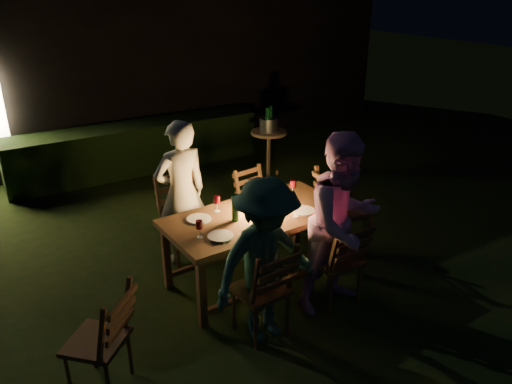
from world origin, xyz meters
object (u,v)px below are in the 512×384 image
person_opp_right (343,224)px  bottle_bucket_b (270,120)px  chair_near_left (262,305)px  bottle_bucket_a (268,123)px  chair_end (341,224)px  chair_spare (101,357)px  side_table (269,137)px  chair_far_left (186,235)px  chair_far_right (258,218)px  dining_table (256,221)px  lantern (257,198)px  person_opp_left (266,262)px  bottle_table (235,208)px  chair_near_right (336,275)px  ice_bucket (269,125)px

person_opp_right → bottle_bucket_b: (1.32, 3.35, 0.04)m
chair_near_left → bottle_bucket_a: bearing=52.5°
chair_end → person_opp_right: person_opp_right is taller
chair_spare → side_table: size_ratio=1.26×
chair_far_left → chair_far_right: bearing=-178.9°
chair_far_right → bottle_bucket_a: 2.16m
chair_far_right → bottle_bucket_b: size_ratio=2.90×
dining_table → chair_near_left: bearing=-120.2°
chair_far_right → lantern: size_ratio=2.65×
person_opp_left → bottle_table: (0.16, 0.83, 0.15)m
chair_near_left → bottle_bucket_b: bearing=51.9°
dining_table → lantern: bearing=45.0°
chair_near_right → chair_far_left: chair_far_left is taller
lantern → bottle_bucket_a: (1.66, 2.42, -0.01)m
chair_spare → bottle_bucket_b: size_ratio=3.06×
ice_bucket → bottle_bucket_b: (0.05, 0.04, 0.05)m
chair_far_right → bottle_bucket_b: bottle_bucket_b is taller
chair_far_left → lantern: (0.53, -0.70, 0.62)m
chair_near_left → chair_near_right: chair_near_left is taller
chair_far_right → person_opp_right: 1.71m
bottle_table → ice_bucket: (2.01, 2.52, -0.04)m
chair_near_left → chair_far_left: bearing=88.3°
lantern → dining_table: bearing=-132.3°
chair_far_right → person_opp_left: bearing=51.4°
chair_end → ice_bucket: (0.53, 2.45, 0.56)m
person_opp_left → bottle_bucket_b: person_opp_left is taller
chair_end → bottle_table: chair_end is taller
chair_spare → bottle_table: bearing=-22.2°
dining_table → chair_end: size_ratio=1.80×
lantern → bottle_table: (-0.30, -0.06, -0.02)m
chair_far_left → bottle_bucket_a: 2.85m
chair_far_right → side_table: (1.25, 1.71, 0.40)m
chair_near_left → side_table: bearing=52.2°
dining_table → bottle_table: (-0.25, -0.01, 0.22)m
bottle_bucket_a → bottle_bucket_b: 0.13m
chair_near_right → lantern: lantern is taller
chair_end → bottle_bucket_b: 2.63m
chair_far_right → chair_far_left: bearing=-6.6°
side_table → bottle_bucket_a: bottle_bucket_a is taller
bottle_bucket_a → bottle_table: bearing=-128.3°
bottle_bucket_b → chair_far_left: bearing=-141.9°
chair_spare → lantern: 2.15m
person_opp_left → chair_spare: bearing=171.9°
ice_bucket → bottle_bucket_a: (-0.05, -0.04, 0.05)m
chair_near_left → chair_spare: chair_near_left is taller
bottle_table → side_table: bottle_table is taller
chair_end → chair_spare: 3.17m
chair_spare → person_opp_right: bearing=-47.8°
chair_far_right → person_opp_left: size_ratio=0.60×
side_table → chair_far_right: bearing=-126.1°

